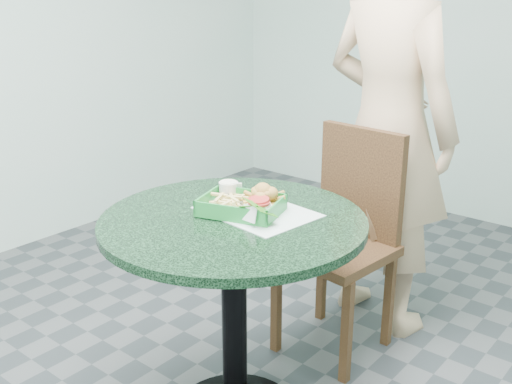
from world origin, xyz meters
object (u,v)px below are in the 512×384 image
Objects in this scene: diner_person at (391,89)px; crab_sandwich at (264,204)px; sauce_ramekin at (240,191)px; food_basket at (241,214)px; dining_chair at (347,226)px; cafe_table at (234,271)px.

crab_sandwich is at bearing 101.02° from diner_person.
crab_sandwich reaches higher than sauce_ramekin.
crab_sandwich reaches higher than food_basket.
diner_person reaches higher than sauce_ramekin.
sauce_ramekin is at bearing 161.81° from crab_sandwich.
sauce_ramekin is at bearing -95.76° from dining_chair.
crab_sandwich is at bearing -80.89° from dining_chair.
dining_chair is at bearing 78.44° from sauce_ramekin.
diner_person is 0.91m from crab_sandwich.
food_basket is (-0.02, -0.64, 0.23)m from dining_chair.
diner_person reaches higher than cafe_table.
crab_sandwich is 1.96× the size of sauce_ramekin.
diner_person is at bearing 88.23° from cafe_table.
dining_chair is 3.69× the size of food_basket.
food_basket is (-0.00, 0.04, 0.19)m from cafe_table.
dining_chair reaches higher than crab_sandwich.
cafe_table is 1.08m from diner_person.
diner_person is 0.97m from food_basket.
diner_person reaches higher than food_basket.
dining_chair is 0.60m from diner_person.
crab_sandwich is at bearing -18.19° from sauce_ramekin.
cafe_table is 12.91× the size of sauce_ramekin.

